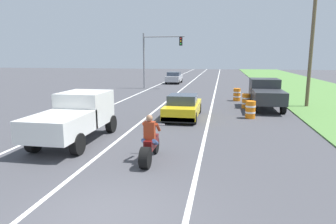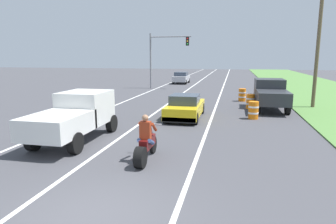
# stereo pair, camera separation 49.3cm
# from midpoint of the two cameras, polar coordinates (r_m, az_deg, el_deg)

# --- Properties ---
(ground_plane) EXTENTS (160.00, 160.00, 0.00)m
(ground_plane) POSITION_cam_midpoint_polar(r_m,az_deg,el_deg) (7.17, -12.35, -18.96)
(ground_plane) COLOR #424247
(lane_stripe_left_solid) EXTENTS (0.14, 120.00, 0.01)m
(lane_stripe_left_solid) POSITION_cam_midpoint_polar(r_m,az_deg,el_deg) (27.12, -5.20, 3.05)
(lane_stripe_left_solid) COLOR white
(lane_stripe_left_solid) RESTS_ON ground
(lane_stripe_right_solid) EXTENTS (0.14, 120.00, 0.01)m
(lane_stripe_right_solid) POSITION_cam_midpoint_polar(r_m,az_deg,el_deg) (25.89, 10.19, 2.58)
(lane_stripe_right_solid) COLOR white
(lane_stripe_right_solid) RESTS_ON ground
(lane_stripe_centre_dashed) EXTENTS (0.14, 120.00, 0.01)m
(lane_stripe_centre_dashed) POSITION_cam_midpoint_polar(r_m,az_deg,el_deg) (26.27, 2.32, 2.85)
(lane_stripe_centre_dashed) COLOR white
(lane_stripe_centre_dashed) RESTS_ON ground
(motorcycle_with_rider) EXTENTS (0.70, 2.21, 1.62)m
(motorcycle_with_rider) POSITION_cam_midpoint_polar(r_m,az_deg,el_deg) (10.11, -2.88, -6.23)
(motorcycle_with_rider) COLOR black
(motorcycle_with_rider) RESTS_ON ground
(sports_car_yellow) EXTENTS (1.84, 4.30, 1.37)m
(sports_car_yellow) POSITION_cam_midpoint_polar(r_m,az_deg,el_deg) (17.27, 4.09, 0.91)
(sports_car_yellow) COLOR yellow
(sports_car_yellow) RESTS_ON ground
(pickup_truck_left_lane_white) EXTENTS (2.02, 4.80, 1.98)m
(pickup_truck_left_lane_white) POSITION_cam_midpoint_polar(r_m,az_deg,el_deg) (13.02, -16.19, -0.51)
(pickup_truck_left_lane_white) COLOR silver
(pickup_truck_left_lane_white) RESTS_ON ground
(pickup_truck_right_shoulder_dark_grey) EXTENTS (2.02, 4.80, 1.98)m
(pickup_truck_right_shoulder_dark_grey) POSITION_cam_midpoint_polar(r_m,az_deg,el_deg) (21.18, 19.54, 3.41)
(pickup_truck_right_shoulder_dark_grey) COLOR #2D3035
(pickup_truck_right_shoulder_dark_grey) RESTS_ON ground
(traffic_light_mast_near) EXTENTS (4.60, 0.34, 6.00)m
(traffic_light_mast_near) POSITION_cam_midpoint_polar(r_m,az_deg,el_deg) (33.40, -0.53, 11.36)
(traffic_light_mast_near) COLOR gray
(traffic_light_mast_near) RESTS_ON ground
(utility_pole_roadside) EXTENTS (0.24, 0.24, 7.51)m
(utility_pole_roadside) POSITION_cam_midpoint_polar(r_m,az_deg,el_deg) (22.91, 27.09, 10.02)
(utility_pole_roadside) COLOR brown
(utility_pole_roadside) RESTS_ON ground
(construction_barrel_nearest) EXTENTS (0.58, 0.58, 1.00)m
(construction_barrel_nearest) POSITION_cam_midpoint_polar(r_m,az_deg,el_deg) (17.76, 16.70, 0.35)
(construction_barrel_nearest) COLOR orange
(construction_barrel_nearest) RESTS_ON ground
(construction_barrel_mid) EXTENTS (0.58, 0.58, 1.00)m
(construction_barrel_mid) POSITION_cam_midpoint_polar(r_m,az_deg,el_deg) (21.15, 16.04, 1.95)
(construction_barrel_mid) COLOR orange
(construction_barrel_mid) RESTS_ON ground
(construction_barrel_far) EXTENTS (0.58, 0.58, 1.00)m
(construction_barrel_far) POSITION_cam_midpoint_polar(r_m,az_deg,el_deg) (24.56, 14.48, 3.17)
(construction_barrel_far) COLOR orange
(construction_barrel_far) RESTS_ON ground
(distant_car_far_ahead) EXTENTS (1.80, 4.00, 1.50)m
(distant_car_far_ahead) POSITION_cam_midpoint_polar(r_m,az_deg,el_deg) (39.83, 2.91, 6.57)
(distant_car_far_ahead) COLOR #B2B2B7
(distant_car_far_ahead) RESTS_ON ground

